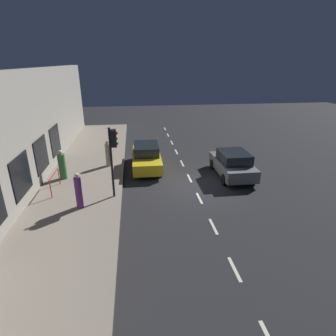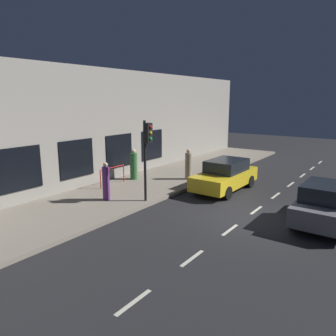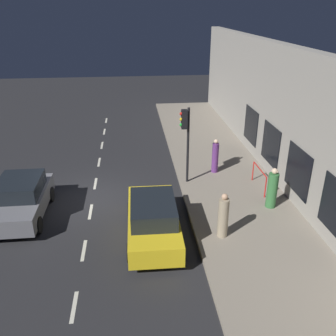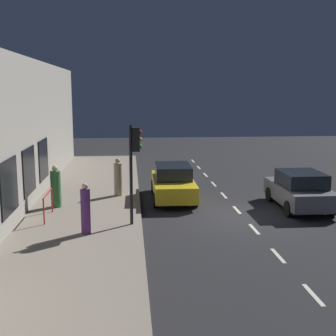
{
  "view_description": "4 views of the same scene",
  "coord_description": "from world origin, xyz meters",
  "px_view_note": "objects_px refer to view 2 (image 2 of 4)",
  "views": [
    {
      "loc": [
        3.18,
        13.83,
        6.63
      ],
      "look_at": [
        1.67,
        1.85,
        1.87
      ],
      "focal_mm": 29.09,
      "sensor_mm": 36.0,
      "label": 1
    },
    {
      "loc": [
        -4.54,
        11.73,
        4.63
      ],
      "look_at": [
        2.61,
        1.8,
        2.0
      ],
      "focal_mm": 34.41,
      "sensor_mm": 36.0,
      "label": 2
    },
    {
      "loc": [
        1.85,
        -14.15,
        7.83
      ],
      "look_at": [
        3.3,
        -0.41,
        1.57
      ],
      "focal_mm": 38.61,
      "sensor_mm": 36.0,
      "label": 3
    },
    {
      "loc": [
        4.38,
        16.56,
        4.9
      ],
      "look_at": [
        2.9,
        -0.73,
        1.86
      ],
      "focal_mm": 47.51,
      "sensor_mm": 36.0,
      "label": 4
    }
  ],
  "objects_px": {
    "parked_car_0": "(225,175)",
    "pedestrian_1": "(106,182)",
    "parked_car_1": "(327,204)",
    "pedestrian_2": "(188,165)",
    "traffic_light": "(147,144)",
    "pedestrian_0": "(134,165)"
  },
  "relations": [
    {
      "from": "parked_car_1",
      "to": "pedestrian_0",
      "type": "height_order",
      "value": "pedestrian_0"
    },
    {
      "from": "parked_car_1",
      "to": "pedestrian_1",
      "type": "bearing_deg",
      "value": -160.3
    },
    {
      "from": "pedestrian_1",
      "to": "pedestrian_2",
      "type": "distance_m",
      "value": 5.52
    },
    {
      "from": "traffic_light",
      "to": "parked_car_0",
      "type": "height_order",
      "value": "traffic_light"
    },
    {
      "from": "pedestrian_1",
      "to": "pedestrian_0",
      "type": "bearing_deg",
      "value": 144.05
    },
    {
      "from": "parked_car_1",
      "to": "pedestrian_0",
      "type": "xyz_separation_m",
      "value": [
        10.12,
        -0.56,
        0.15
      ]
    },
    {
      "from": "pedestrian_0",
      "to": "traffic_light",
      "type": "bearing_deg",
      "value": -89.59
    },
    {
      "from": "parked_car_0",
      "to": "pedestrian_1",
      "type": "distance_m",
      "value": 6.11
    },
    {
      "from": "parked_car_1",
      "to": "parked_car_0",
      "type": "bearing_deg",
      "value": 158.77
    },
    {
      "from": "traffic_light",
      "to": "pedestrian_2",
      "type": "relative_size",
      "value": 2.09
    },
    {
      "from": "parked_car_0",
      "to": "pedestrian_2",
      "type": "relative_size",
      "value": 2.55
    },
    {
      "from": "parked_car_1",
      "to": "pedestrian_1",
      "type": "xyz_separation_m",
      "value": [
        8.56,
        3.05,
        0.17
      ]
    },
    {
      "from": "traffic_light",
      "to": "parked_car_1",
      "type": "xyz_separation_m",
      "value": [
        -6.9,
        -2.13,
        -1.96
      ]
    },
    {
      "from": "parked_car_0",
      "to": "pedestrian_2",
      "type": "bearing_deg",
      "value": -7.78
    },
    {
      "from": "pedestrian_0",
      "to": "pedestrian_1",
      "type": "height_order",
      "value": "pedestrian_0"
    },
    {
      "from": "parked_car_0",
      "to": "pedestrian_1",
      "type": "xyz_separation_m",
      "value": [
        3.43,
        5.06,
        0.17
      ]
    },
    {
      "from": "traffic_light",
      "to": "parked_car_1",
      "type": "bearing_deg",
      "value": -162.82
    },
    {
      "from": "parked_car_0",
      "to": "pedestrian_0",
      "type": "height_order",
      "value": "pedestrian_0"
    },
    {
      "from": "parked_car_0",
      "to": "pedestrian_1",
      "type": "bearing_deg",
      "value": 56.74
    },
    {
      "from": "parked_car_1",
      "to": "pedestrian_0",
      "type": "bearing_deg",
      "value": 176.94
    },
    {
      "from": "parked_car_1",
      "to": "pedestrian_2",
      "type": "relative_size",
      "value": 2.29
    },
    {
      "from": "parked_car_1",
      "to": "pedestrian_2",
      "type": "distance_m",
      "value": 7.99
    }
  ]
}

